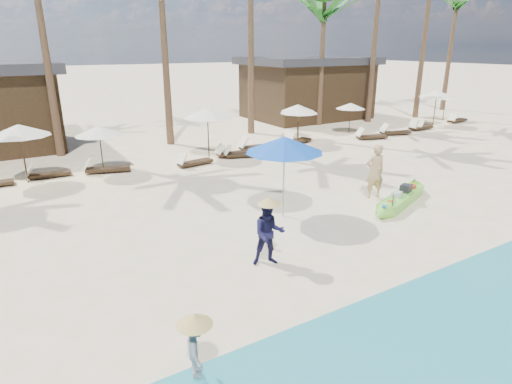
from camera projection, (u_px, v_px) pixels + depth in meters
ground at (285, 256)px, 10.88m from camera, size 240.00×240.00×0.00m
wet_sand_strip at (464, 380)px, 6.83m from camera, size 240.00×4.50×0.01m
green_canoe at (401, 198)px, 14.39m from camera, size 4.34×1.93×0.58m
tourist at (375, 171)px, 14.74m from camera, size 0.79×0.62×1.92m
vendor_green at (269, 233)px, 10.23m from camera, size 0.96×0.87×1.61m
vendor_yellow at (196, 348)px, 6.54m from camera, size 0.52×0.71×0.99m
blue_umbrella at (284, 144)px, 12.66m from camera, size 2.35×2.35×2.53m
resort_parasol_4 at (19, 130)px, 16.01m from camera, size 2.22×2.22×2.29m
lounger_4_right at (47, 173)px, 17.24m from camera, size 1.70×0.67×0.56m
resort_parasol_5 at (99, 131)px, 17.33m from camera, size 1.94×1.94×2.00m
lounger_5_left at (105, 168)px, 17.92m from camera, size 1.96×1.10×0.64m
resort_parasol_6 at (207, 113)px, 19.81m from camera, size 2.27×2.27×2.34m
lounger_6_left at (193, 162)px, 18.96m from camera, size 1.74×0.77×0.57m
lounger_6_right at (239, 154)px, 20.34m from camera, size 1.73×1.01×0.56m
resort_parasol_7 at (299, 110)px, 22.54m from camera, size 2.02×2.02×2.08m
lounger_7_left at (232, 153)px, 20.53m from camera, size 1.78×0.69×0.59m
lounger_7_right at (255, 146)px, 21.76m from camera, size 2.05×0.81×0.68m
resort_parasol_8 at (298, 108)px, 23.88m from camera, size 1.91×1.91×1.97m
lounger_8_left at (296, 140)px, 23.05m from camera, size 2.03×1.18×0.66m
resort_parasol_9 at (351, 106)px, 25.62m from camera, size 1.77×1.77×1.82m
lounger_9_left at (370, 136)px, 24.34m from camera, size 1.90×1.12×0.62m
lounger_9_right at (394, 132)px, 25.49m from camera, size 1.93×1.16×0.63m
resort_parasol_10 at (437, 94)px, 28.09m from camera, size 2.24×2.24×2.31m
lounger_10_left at (420, 127)px, 27.01m from camera, size 1.90×0.67×0.64m
lounger_10_right at (423, 126)px, 27.50m from camera, size 1.71×0.89×0.56m
resort_parasol_11 at (446, 96)px, 30.03m from camera, size 1.84×1.84×1.89m
lounger_11_left at (457, 120)px, 29.64m from camera, size 1.87×0.76×0.62m
palm_6 at (324, 12)px, 26.63m from camera, size 2.08×2.08×8.51m
palm_9 at (457, 5)px, 33.06m from camera, size 2.08×2.08×9.82m
pavilion_east at (307, 87)px, 31.19m from camera, size 8.80×6.60×4.30m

